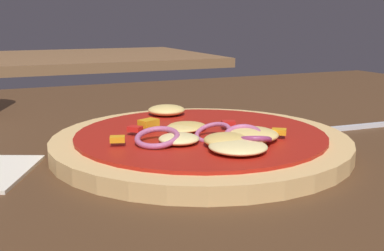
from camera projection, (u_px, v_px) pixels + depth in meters
dining_table at (200, 165)px, 0.46m from camera, size 1.31×1.01×0.03m
pizza at (201, 141)px, 0.45m from camera, size 0.28×0.28×0.03m
fork at (333, 129)px, 0.53m from camera, size 0.16×0.02×0.01m
background_table at (94, 59)px, 1.68m from camera, size 0.77×0.68×0.03m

